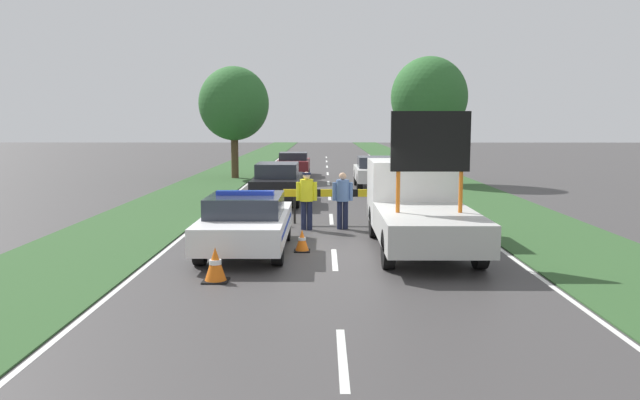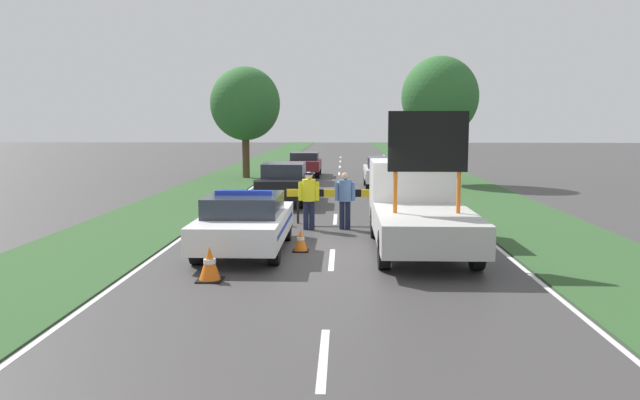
# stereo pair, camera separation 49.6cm
# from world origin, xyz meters

# --- Properties ---
(ground_plane) EXTENTS (160.00, 160.00, 0.00)m
(ground_plane) POSITION_xyz_m (0.00, 0.00, 0.00)
(ground_plane) COLOR #3D3A3A
(lane_markings) EXTENTS (8.12, 63.96, 0.01)m
(lane_markings) POSITION_xyz_m (0.00, 12.59, 0.00)
(lane_markings) COLOR silver
(lane_markings) RESTS_ON ground
(grass_verge_left) EXTENTS (3.54, 120.00, 0.03)m
(grass_verge_left) POSITION_xyz_m (-5.88, 20.00, 0.02)
(grass_verge_left) COLOR #2D5128
(grass_verge_left) RESTS_ON ground
(grass_verge_right) EXTENTS (3.54, 120.00, 0.03)m
(grass_verge_right) POSITION_xyz_m (5.88, 20.00, 0.02)
(grass_verge_right) COLOR #2D5128
(grass_verge_right) RESTS_ON ground
(police_car) EXTENTS (1.91, 4.57, 1.46)m
(police_car) POSITION_xyz_m (-2.06, 0.34, 0.71)
(police_car) COLOR white
(police_car) RESTS_ON ground
(work_truck) EXTENTS (2.15, 5.73, 3.27)m
(work_truck) POSITION_xyz_m (2.06, 1.04, 1.04)
(work_truck) COLOR white
(work_truck) RESTS_ON ground
(road_barrier) EXTENTS (3.36, 0.08, 1.04)m
(road_barrier) POSITION_xyz_m (0.23, 4.49, 0.87)
(road_barrier) COLOR black
(road_barrier) RESTS_ON ground
(police_officer) EXTENTS (0.59, 0.38, 1.65)m
(police_officer) POSITION_xyz_m (-0.72, 3.40, 0.98)
(police_officer) COLOR #191E38
(police_officer) RESTS_ON ground
(pedestrian_civilian) EXTENTS (0.58, 0.37, 1.62)m
(pedestrian_civilian) POSITION_xyz_m (0.30, 3.51, 0.95)
(pedestrian_civilian) COLOR #191E38
(pedestrian_civilian) RESTS_ON ground
(traffic_cone_near_police) EXTENTS (0.49, 0.49, 0.67)m
(traffic_cone_near_police) POSITION_xyz_m (-2.32, -2.42, 0.33)
(traffic_cone_near_police) COLOR black
(traffic_cone_near_police) RESTS_ON ground
(traffic_cone_centre_front) EXTENTS (0.38, 0.38, 0.52)m
(traffic_cone_centre_front) POSITION_xyz_m (-1.45, 4.01, 0.26)
(traffic_cone_centre_front) COLOR black
(traffic_cone_centre_front) RESTS_ON ground
(traffic_cone_near_truck) EXTENTS (0.38, 0.38, 0.53)m
(traffic_cone_near_truck) POSITION_xyz_m (-0.75, 0.39, 0.26)
(traffic_cone_near_truck) COLOR black
(traffic_cone_near_truck) RESTS_ON ground
(queued_car_sedan_black) EXTENTS (1.71, 4.42, 1.53)m
(queued_car_sedan_black) POSITION_xyz_m (-1.97, 9.22, 0.79)
(queued_car_sedan_black) COLOR black
(queued_car_sedan_black) RESTS_ON ground
(queued_car_van_white) EXTENTS (1.84, 4.12, 1.47)m
(queued_car_van_white) POSITION_xyz_m (2.16, 14.69, 0.78)
(queued_car_van_white) COLOR silver
(queued_car_van_white) RESTS_ON ground
(queued_car_wagon_maroon) EXTENTS (1.75, 3.94, 1.35)m
(queued_car_wagon_maroon) POSITION_xyz_m (-1.93, 21.12, 0.73)
(queued_car_wagon_maroon) COLOR maroon
(queued_car_wagon_maroon) RESTS_ON ground
(roadside_tree_near_left) EXTENTS (3.75, 3.75, 6.23)m
(roadside_tree_near_left) POSITION_xyz_m (4.94, 16.91, 4.25)
(roadside_tree_near_left) COLOR #4C3823
(roadside_tree_near_left) RESTS_ON ground
(roadside_tree_near_right) EXTENTS (3.76, 3.76, 6.01)m
(roadside_tree_near_right) POSITION_xyz_m (-5.06, 19.71, 4.02)
(roadside_tree_near_right) COLOR #4C3823
(roadside_tree_near_right) RESTS_ON ground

